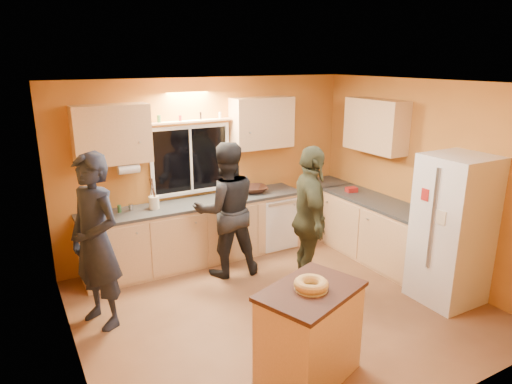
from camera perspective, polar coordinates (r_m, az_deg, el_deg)
ground at (r=5.61m, az=3.08°, el=-14.19°), size 4.50×4.50×0.00m
room_shell at (r=5.39m, az=2.08°, el=3.13°), size 4.54×4.04×2.61m
back_counter at (r=6.78m, az=-4.48°, el=-4.43°), size 4.23×0.62×0.90m
right_counter at (r=6.89m, az=14.75°, el=-4.59°), size 0.62×1.84×0.90m
refrigerator at (r=5.90m, az=23.37°, el=-4.36°), size 0.72×0.70×1.80m
island at (r=4.36m, az=6.68°, el=-17.10°), size 1.09×0.91×0.90m
bundt_pastry at (r=4.11m, az=6.90°, el=-11.39°), size 0.31×0.31×0.09m
person_left at (r=5.18m, az=-19.41°, el=-5.89°), size 0.72×0.84×1.94m
person_center at (r=6.09m, az=-3.75°, el=-2.23°), size 1.00×0.84×1.83m
person_right at (r=5.70m, az=6.78°, el=-3.46°), size 0.85×1.18×1.86m
mixing_bowl at (r=6.90m, az=-0.21°, el=0.35°), size 0.46×0.46×0.09m
utensil_crock at (r=6.29m, az=-12.63°, el=-1.29°), size 0.14×0.14×0.17m
potted_plant at (r=6.21m, az=20.41°, el=-1.57°), size 0.34×0.32×0.30m
red_box at (r=7.07m, az=11.85°, el=0.29°), size 0.18×0.15×0.07m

